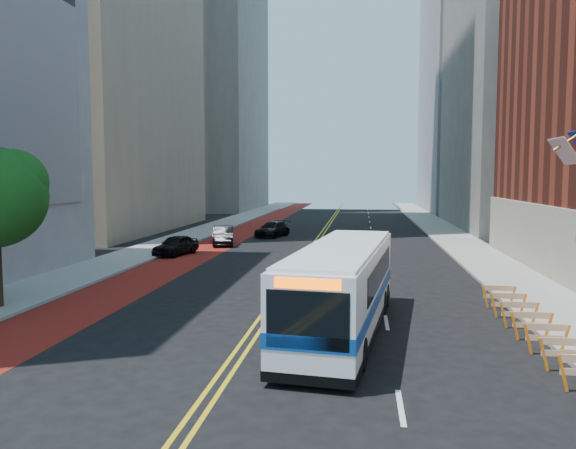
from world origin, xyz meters
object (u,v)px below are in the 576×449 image
Objects in this scene: car_c at (273,229)px; transit_bus at (343,287)px; car_b at (223,235)px; car_a at (176,245)px.

transit_bus is at bearing -60.22° from car_c.
transit_bus reaches higher than car_b.
transit_bus is 2.81× the size of car_a.
transit_bus is at bearing -42.12° from car_a.
car_a is at bearing 131.23° from transit_bus.
car_b is at bearing -98.22° from car_c.
car_a is 13.81m from car_c.
transit_bus is 26.80m from car_b.
car_c is (3.03, 6.66, -0.08)m from car_b.
car_b is (-10.57, 24.62, -0.89)m from transit_bus.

